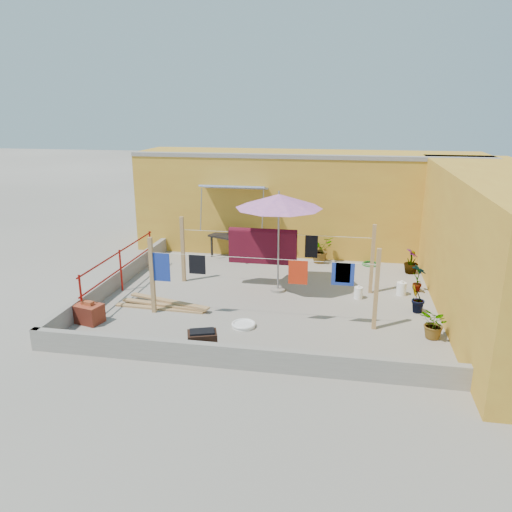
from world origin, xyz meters
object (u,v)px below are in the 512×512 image
(patio_umbrella, at_px, (279,202))
(green_hose, at_px, (370,264))
(plant_back_a, at_px, (320,249))
(water_jug_b, at_px, (401,289))
(brazier, at_px, (202,343))
(outdoor_table, at_px, (234,238))
(brick_stack, at_px, (89,313))
(white_basin, at_px, (244,325))
(water_jug_a, at_px, (358,293))

(patio_umbrella, xyz_separation_m, green_hose, (2.44, 2.70, -2.31))
(plant_back_a, bearing_deg, water_jug_b, -47.65)
(brazier, distance_m, plant_back_a, 6.67)
(patio_umbrella, distance_m, green_hose, 4.32)
(water_jug_b, height_order, plant_back_a, plant_back_a)
(patio_umbrella, relative_size, outdoor_table, 1.54)
(outdoor_table, bearing_deg, water_jug_b, -26.33)
(brazier, relative_size, green_hose, 1.31)
(brazier, distance_m, water_jug_b, 5.70)
(outdoor_table, height_order, brazier, outdoor_table)
(brick_stack, xyz_separation_m, plant_back_a, (4.76, 5.41, 0.19))
(plant_back_a, bearing_deg, brazier, -106.26)
(brazier, height_order, green_hose, brazier)
(outdoor_table, distance_m, brazier, 6.46)
(water_jug_b, bearing_deg, patio_umbrella, -174.79)
(brick_stack, height_order, white_basin, brick_stack)
(water_jug_b, bearing_deg, brazier, -135.64)
(white_basin, relative_size, green_hose, 1.07)
(outdoor_table, relative_size, brick_stack, 2.58)
(water_jug_b, xyz_separation_m, green_hose, (-0.68, 2.42, -0.13))
(outdoor_table, xyz_separation_m, green_hose, (4.20, 0.00, -0.62))
(plant_back_a, bearing_deg, green_hose, 0.00)
(outdoor_table, distance_m, plant_back_a, 2.69)
(green_hose, bearing_deg, brazier, -117.89)
(brick_stack, relative_size, water_jug_a, 1.96)
(brick_stack, xyz_separation_m, brazier, (2.90, -0.99, 0.03))
(white_basin, height_order, plant_back_a, plant_back_a)
(white_basin, bearing_deg, water_jug_b, 36.20)
(patio_umbrella, height_order, green_hose, patio_umbrella)
(patio_umbrella, bearing_deg, water_jug_b, 5.21)
(outdoor_table, relative_size, water_jug_b, 4.49)
(brazier, bearing_deg, patio_umbrella, 75.66)
(brazier, relative_size, water_jug_a, 1.92)
(patio_umbrella, height_order, plant_back_a, patio_umbrella)
(water_jug_b, height_order, green_hose, water_jug_b)
(water_jug_a, bearing_deg, green_hose, 82.21)
(brazier, bearing_deg, white_basin, 69.40)
(patio_umbrella, height_order, brazier, patio_umbrella)
(outdoor_table, distance_m, water_jug_a, 4.79)
(water_jug_b, bearing_deg, outdoor_table, 153.67)
(brick_stack, bearing_deg, outdoor_table, 68.97)
(brick_stack, xyz_separation_m, water_jug_a, (5.89, 2.54, -0.07))
(water_jug_a, bearing_deg, outdoor_table, 143.06)
(brick_stack, bearing_deg, plant_back_a, 48.63)
(green_hose, bearing_deg, brick_stack, -139.27)
(brick_stack, xyz_separation_m, green_hose, (6.28, 5.41, -0.18))
(water_jug_a, height_order, green_hose, water_jug_a)
(patio_umbrella, bearing_deg, brick_stack, -144.83)
(brazier, height_order, water_jug_b, brazier)
(brick_stack, height_order, green_hose, brick_stack)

